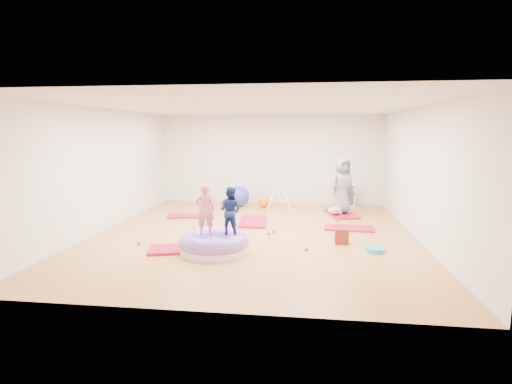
# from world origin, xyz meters

# --- Properties ---
(room) EXTENTS (7.01, 8.01, 2.81)m
(room) POSITION_xyz_m (0.00, 0.00, 1.40)
(room) COLOR #B7703F
(room) RESTS_ON ground
(gym_mat_front_left) EXTENTS (1.41, 0.97, 0.05)m
(gym_mat_front_left) POSITION_xyz_m (-1.20, -1.44, 0.03)
(gym_mat_front_left) COLOR maroon
(gym_mat_front_left) RESTS_ON ground
(gym_mat_mid_left) EXTENTS (1.21, 0.80, 0.05)m
(gym_mat_mid_left) POSITION_xyz_m (-2.00, 1.60, 0.02)
(gym_mat_mid_left) COLOR maroon
(gym_mat_mid_left) RESTS_ON ground
(gym_mat_center_back) EXTENTS (0.76, 1.35, 0.05)m
(gym_mat_center_back) POSITION_xyz_m (-0.18, 1.09, 0.03)
(gym_mat_center_back) COLOR maroon
(gym_mat_center_back) RESTS_ON ground
(gym_mat_right) EXTENTS (1.17, 0.64, 0.05)m
(gym_mat_right) POSITION_xyz_m (2.15, 0.70, 0.02)
(gym_mat_right) COLOR maroon
(gym_mat_right) RESTS_ON ground
(gym_mat_rear_right) EXTENTS (0.92, 1.42, 0.05)m
(gym_mat_rear_right) POSITION_xyz_m (2.11, 2.35, 0.03)
(gym_mat_rear_right) COLOR maroon
(gym_mat_rear_right) RESTS_ON ground
(inflatable_cushion) EXTENTS (1.33, 1.33, 0.42)m
(inflatable_cushion) POSITION_xyz_m (-0.57, -1.50, 0.16)
(inflatable_cushion) COLOR silver
(inflatable_cushion) RESTS_ON ground
(child_pink) EXTENTS (0.39, 0.30, 0.96)m
(child_pink) POSITION_xyz_m (-0.74, -1.48, 0.87)
(child_pink) COLOR #D15F6F
(child_pink) RESTS_ON inflatable_cushion
(child_navy) EXTENTS (0.53, 0.46, 0.92)m
(child_navy) POSITION_xyz_m (-0.27, -1.42, 0.84)
(child_navy) COLOR navy
(child_navy) RESTS_ON inflatable_cushion
(adult_caregiver) EXTENTS (0.89, 0.80, 1.52)m
(adult_caregiver) POSITION_xyz_m (2.11, 2.31, 0.82)
(adult_caregiver) COLOR slate
(adult_caregiver) RESTS_ON gym_mat_rear_right
(infant) EXTENTS (0.36, 0.37, 0.21)m
(infant) POSITION_xyz_m (1.92, 2.11, 0.16)
(infant) COLOR #AAD8EA
(infant) RESTS_ON gym_mat_rear_right
(ball_pit_balls) EXTENTS (4.20, 3.57, 0.07)m
(ball_pit_balls) POSITION_xyz_m (-0.21, 0.23, 0.04)
(ball_pit_balls) COLOR red
(ball_pit_balls) RESTS_ON ground
(exercise_ball_blue) EXTENTS (0.63, 0.63, 0.63)m
(exercise_ball_blue) POSITION_xyz_m (-0.90, 3.27, 0.31)
(exercise_ball_blue) COLOR #2F31B4
(exercise_ball_blue) RESTS_ON ground
(exercise_ball_orange) EXTENTS (0.37, 0.37, 0.37)m
(exercise_ball_orange) POSITION_xyz_m (-0.14, 3.22, 0.19)
(exercise_ball_orange) COLOR orange
(exercise_ball_orange) RESTS_ON ground
(infant_play_gym) EXTENTS (0.70, 0.66, 0.53)m
(infant_play_gym) POSITION_xyz_m (0.36, 2.92, 0.36)
(infant_play_gym) COLOR white
(infant_play_gym) RESTS_ON ground
(cube_shelf) EXTENTS (0.70, 0.34, 0.70)m
(cube_shelf) POSITION_xyz_m (2.28, 3.79, 0.35)
(cube_shelf) COLOR white
(cube_shelf) RESTS_ON ground
(balance_disc) EXTENTS (0.38, 0.38, 0.08)m
(balance_disc) POSITION_xyz_m (2.46, -1.07, 0.04)
(balance_disc) COLOR #20AFAD
(balance_disc) RESTS_ON ground
(backpack) EXTENTS (0.27, 0.17, 0.31)m
(backpack) POSITION_xyz_m (1.87, -0.62, 0.16)
(backpack) COLOR red
(backpack) RESTS_ON ground
(yellow_toy) EXTENTS (0.22, 0.22, 0.03)m
(yellow_toy) POSITION_xyz_m (-0.75, -1.35, 0.02)
(yellow_toy) COLOR yellow
(yellow_toy) RESTS_ON ground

